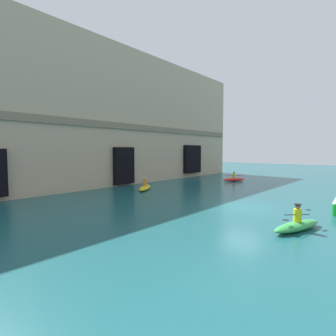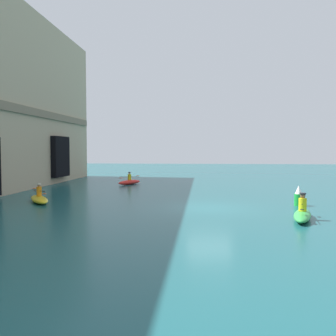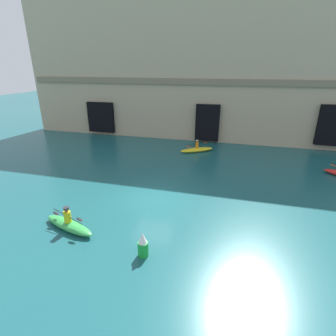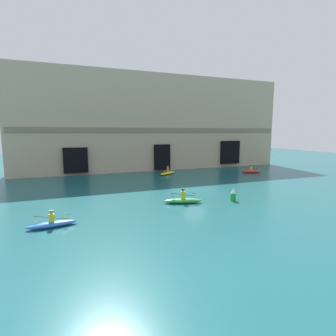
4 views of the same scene
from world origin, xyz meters
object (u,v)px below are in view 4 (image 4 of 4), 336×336
Objects in this scene: kayak_green at (183,200)px; marker_buoy at (233,195)px; kayak_yellow at (168,173)px; kayak_red at (251,171)px; kayak_blue at (52,223)px.

marker_buoy is at bearing 5.09° from kayak_green.
kayak_yellow is (4.21, 14.46, -0.03)m from kayak_green.
kayak_green reaches higher than marker_buoy.
kayak_red is at bearing 51.92° from kayak_green.
kayak_yellow is at bearing 90.63° from marker_buoy.
kayak_red reaches higher than kayak_blue.
kayak_yellow is (14.20, 16.59, -0.01)m from kayak_blue.
kayak_blue is at bearing -123.10° from kayak_red.
kayak_green is 15.06m from kayak_yellow.
kayak_red is 2.42× the size of marker_buoy.
kayak_green is 19.47m from kayak_red.
kayak_yellow reaches higher than kayak_blue.
kayak_green reaches higher than kayak_yellow.
kayak_yellow is 2.78× the size of marker_buoy.
kayak_red is at bearing -49.06° from kayak_yellow.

